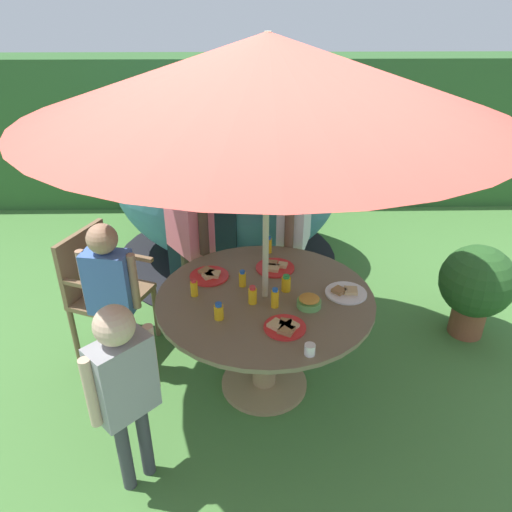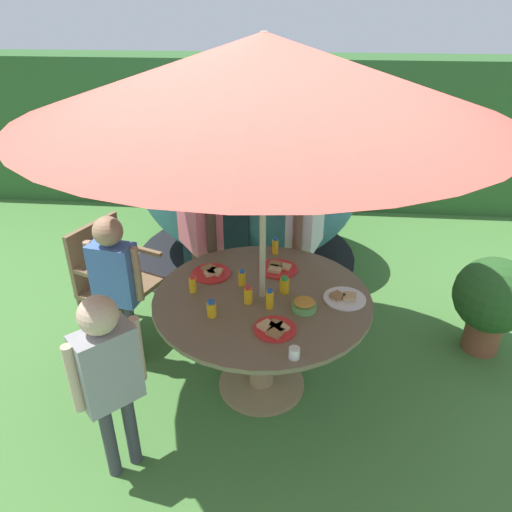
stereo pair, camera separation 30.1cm
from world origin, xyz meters
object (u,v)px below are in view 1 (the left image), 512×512
at_px(plate_mid_right, 275,267).
at_px(plate_far_right, 346,292).
at_px(child_in_blue_shirt, 109,283).
at_px(juice_bottle_spot_a, 253,295).
at_px(garden_table, 265,320).
at_px(plate_center_back, 209,275).
at_px(dome_tent, 224,179).
at_px(potted_plant, 476,285).
at_px(cup_near, 310,350).
at_px(snack_bowl, 309,302).
at_px(juice_bottle_far_left, 286,283).
at_px(plate_mid_left, 285,327).
at_px(juice_bottle_near_right, 242,279).
at_px(juice_bottle_front_edge, 275,298).
at_px(child_in_pink_shirt, 188,216).
at_px(child_in_grey_shirt, 123,378).
at_px(child_in_white_shirt, 295,213).
at_px(juice_bottle_back_edge, 194,288).
at_px(patio_umbrella, 267,76).
at_px(juice_bottle_center_front, 269,245).
at_px(juice_bottle_near_left, 219,312).
at_px(wooden_chair, 101,285).

xyz_separation_m(plate_mid_right, plate_far_right, (0.42, -0.32, -0.00)).
relative_size(child_in_blue_shirt, juice_bottle_spot_a, 9.80).
bearing_deg(garden_table, plate_center_back, 146.60).
distance_m(dome_tent, potted_plant, 2.34).
xyz_separation_m(juice_bottle_spot_a, cup_near, (0.28, -0.47, -0.02)).
distance_m(snack_bowl, plate_far_right, 0.28).
height_order(snack_bowl, plate_far_right, snack_bowl).
height_order(juice_bottle_far_left, cup_near, juice_bottle_far_left).
bearing_deg(plate_mid_left, juice_bottle_near_right, 117.37).
height_order(garden_table, child_in_blue_shirt, child_in_blue_shirt).
bearing_deg(juice_bottle_front_edge, child_in_pink_shirt, 123.83).
height_order(dome_tent, child_in_grey_shirt, dome_tent).
bearing_deg(plate_mid_right, child_in_grey_shirt, -127.17).
bearing_deg(child_in_white_shirt, snack_bowl, 16.31).
bearing_deg(child_in_grey_shirt, child_in_pink_shirt, 38.01).
bearing_deg(child_in_blue_shirt, plate_far_right, 3.75).
bearing_deg(garden_table, juice_bottle_back_edge, 178.18).
bearing_deg(juice_bottle_front_edge, child_in_grey_shirt, -142.18).
bearing_deg(plate_mid_right, juice_bottle_far_left, -78.88).
bearing_deg(plate_mid_left, juice_bottle_back_edge, 146.70).
xyz_separation_m(juice_bottle_near_right, juice_bottle_front_edge, (0.19, -0.24, 0.01)).
bearing_deg(juice_bottle_near_right, garden_table, -40.59).
distance_m(plate_mid_right, juice_bottle_spot_a, 0.44).
bearing_deg(patio_umbrella, plate_mid_right, 76.72).
bearing_deg(juice_bottle_center_front, plate_mid_right, -82.06).
bearing_deg(child_in_white_shirt, juice_bottle_near_left, -9.23).
distance_m(snack_bowl, plate_mid_left, 0.27).
bearing_deg(juice_bottle_near_left, juice_bottle_front_edge, 19.20).
bearing_deg(plate_mid_right, plate_far_right, -37.22).
bearing_deg(potted_plant, garden_table, -161.15).
bearing_deg(plate_far_right, dome_tent, 113.67).
xyz_separation_m(potted_plant, juice_bottle_center_front, (-1.55, 0.02, 0.34)).
distance_m(wooden_chair, snack_bowl, 1.53).
distance_m(dome_tent, plate_mid_left, 2.23).
relative_size(snack_bowl, juice_bottle_far_left, 1.32).
bearing_deg(juice_bottle_spot_a, juice_bottle_front_edge, -17.67).
xyz_separation_m(snack_bowl, plate_center_back, (-0.61, 0.35, -0.02)).
xyz_separation_m(child_in_blue_shirt, plate_far_right, (1.49, -0.16, 0.01)).
relative_size(child_in_white_shirt, plate_mid_left, 5.94).
relative_size(wooden_chair, juice_bottle_far_left, 8.45).
height_order(garden_table, wooden_chair, wooden_chair).
bearing_deg(garden_table, dome_tent, 99.55).
relative_size(child_in_blue_shirt, plate_far_right, 4.42).
bearing_deg(juice_bottle_near_left, child_in_pink_shirt, 104.78).
distance_m(wooden_chair, child_in_white_shirt, 1.50).
bearing_deg(snack_bowl, potted_plant, 26.34).
relative_size(juice_bottle_near_right, juice_bottle_back_edge, 0.96).
relative_size(child_in_white_shirt, juice_bottle_back_edge, 12.24).
bearing_deg(juice_bottle_near_left, juice_bottle_far_left, 35.52).
bearing_deg(snack_bowl, patio_umbrella, 154.85).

